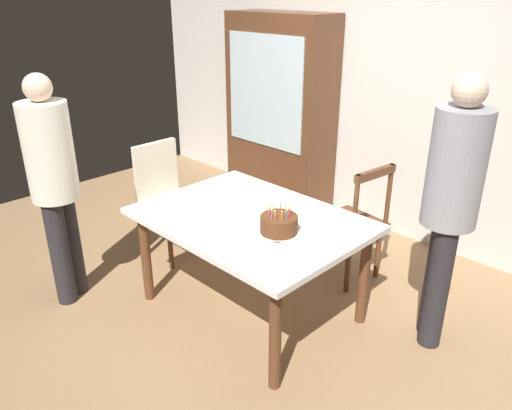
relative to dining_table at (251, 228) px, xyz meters
name	(u,v)px	position (x,y,z in m)	size (l,w,h in m)	color
ground	(251,308)	(0.00, 0.00, -0.64)	(6.40, 6.40, 0.00)	#93704C
back_wall	(405,91)	(0.00, 1.85, 0.66)	(6.40, 0.10, 2.60)	beige
dining_table	(251,228)	(0.00, 0.00, 0.00)	(1.46, 1.07, 0.73)	white
birthday_cake	(279,225)	(0.30, -0.05, 0.14)	(0.28, 0.28, 0.19)	silver
plate_near_celebrant	(184,209)	(-0.40, -0.24, 0.09)	(0.22, 0.22, 0.01)	white
plate_far_side	(268,202)	(-0.07, 0.24, 0.09)	(0.22, 0.22, 0.01)	white
plate_near_guest	(275,252)	(0.44, -0.24, 0.09)	(0.22, 0.22, 0.01)	white
fork_near_celebrant	(170,202)	(-0.56, -0.24, 0.09)	(0.18, 0.02, 0.01)	silver
fork_far_side	(252,196)	(-0.23, 0.24, 0.09)	(0.18, 0.02, 0.01)	silver
fork_near_guest	(256,242)	(0.28, -0.23, 0.09)	(0.18, 0.02, 0.01)	silver
chair_spindle_back	(352,224)	(0.24, 0.85, -0.18)	(0.49, 0.49, 0.95)	#56331E
chair_upholstered	(166,194)	(-1.12, 0.11, -0.11)	(0.45, 0.44, 0.95)	beige
person_celebrant	(54,179)	(-1.06, -0.82, 0.29)	(0.32, 0.32, 1.63)	#262328
person_guest	(451,200)	(1.04, 0.61, 0.33)	(0.32, 0.32, 1.71)	#262328
china_cabinet	(280,114)	(-1.17, 1.56, 0.31)	(1.10, 0.45, 1.90)	#56331E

